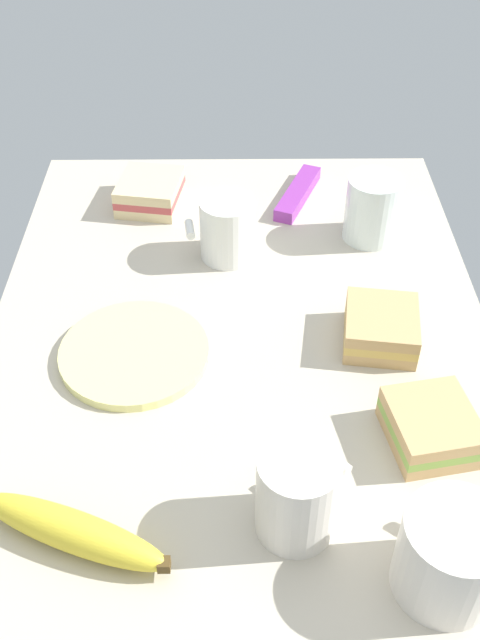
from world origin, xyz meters
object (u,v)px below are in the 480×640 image
(coffee_mug_spare, at_px, (227,228))
(snack_bar, at_px, (298,193))
(coffee_mug_black, at_px, (297,494))
(banana, at_px, (73,531))
(sandwich_main, at_px, (381,328))
(coffee_mug_milky, at_px, (451,555))
(sandwich_side, at_px, (150,192))
(plate_of_food, at_px, (134,353))
(glass_of_milk, at_px, (372,212))
(sandwich_extra, at_px, (431,427))

(coffee_mug_spare, bearing_deg, snack_bar, 143.20)
(coffee_mug_black, xyz_separation_m, banana, (0.02, -0.21, -0.03))
(sandwich_main, bearing_deg, coffee_mug_milky, 1.56)
(sandwich_side, bearing_deg, sandwich_main, 44.49)
(plate_of_food, bearing_deg, banana, -7.02)
(sandwich_main, bearing_deg, banana, -49.98)
(coffee_mug_milky, xyz_separation_m, coffee_mug_spare, (-0.51, -0.20, -0.00))
(sandwich_main, xyz_separation_m, glass_of_milk, (-0.23, 0.02, 0.02))
(coffee_mug_black, bearing_deg, sandwich_extra, 124.35)
(coffee_mug_black, relative_size, sandwich_side, 0.86)
(snack_bar, bearing_deg, glass_of_milk, 65.38)
(snack_bar, bearing_deg, coffee_mug_milky, 29.80)
(coffee_mug_spare, xyz_separation_m, sandwich_main, (0.18, 0.19, -0.02))
(plate_of_food, relative_size, coffee_mug_milky, 1.57)
(coffee_mug_black, xyz_separation_m, coffee_mug_milky, (0.06, 0.13, -0.00))
(sandwich_extra, relative_size, snack_bar, 0.75)
(plate_of_food, bearing_deg, sandwich_extra, 68.15)
(sandwich_main, height_order, sandwich_side, same)
(coffee_mug_spare, relative_size, glass_of_milk, 1.02)
(coffee_mug_black, bearing_deg, sandwich_main, 155.02)
(glass_of_milk, distance_m, snack_bar, 0.15)
(sandwich_main, bearing_deg, sandwich_extra, 10.65)
(coffee_mug_spare, bearing_deg, plate_of_food, -28.70)
(plate_of_food, distance_m, coffee_mug_milky, 0.44)
(coffee_mug_spare, bearing_deg, sandwich_extra, 32.87)
(coffee_mug_spare, height_order, sandwich_main, coffee_mug_spare)
(banana, relative_size, snack_bar, 1.37)
(plate_of_food, bearing_deg, coffee_mug_spare, 151.30)
(coffee_mug_spare, height_order, sandwich_side, coffee_mug_spare)
(coffee_mug_black, bearing_deg, sandwich_side, -161.99)
(sandwich_main, xyz_separation_m, snack_bar, (-0.33, -0.08, -0.01))
(plate_of_food, distance_m, sandwich_main, 0.31)
(coffee_mug_milky, xyz_separation_m, banana, (-0.04, -0.35, -0.03))
(sandwich_main, height_order, banana, sandwich_main)
(coffee_mug_spare, relative_size, banana, 0.49)
(coffee_mug_black, xyz_separation_m, sandwich_main, (-0.26, 0.12, -0.03))
(glass_of_milk, bearing_deg, coffee_mug_milky, -0.98)
(sandwich_side, bearing_deg, snack_bar, 93.25)
(coffee_mug_spare, bearing_deg, coffee_mug_milky, 21.42)
(sandwich_main, bearing_deg, glass_of_milk, 175.35)
(coffee_mug_spare, distance_m, sandwich_side, 0.18)
(coffee_mug_spare, distance_m, sandwich_extra, 0.41)
(sandwich_side, relative_size, snack_bar, 0.77)
(sandwich_main, distance_m, banana, 0.44)
(coffee_mug_milky, bearing_deg, sandwich_side, -153.53)
(coffee_mug_black, distance_m, glass_of_milk, 0.51)
(snack_bar, bearing_deg, coffee_mug_black, 17.97)
(plate_of_food, distance_m, coffee_mug_black, 0.30)
(glass_of_milk, xyz_separation_m, banana, (0.51, -0.35, -0.02))
(sandwich_side, bearing_deg, sandwich_extra, 35.64)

